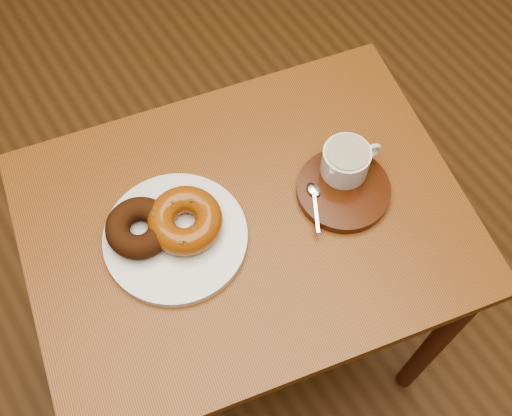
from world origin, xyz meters
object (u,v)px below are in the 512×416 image
donut_plate (176,237)px  saucer (343,190)px  cafe_table (247,247)px  coffee_cup (346,160)px

donut_plate → saucer: 0.29m
cafe_table → coffee_cup: coffee_cup is taller
cafe_table → saucer: (0.16, -0.05, 0.12)m
cafe_table → coffee_cup: bearing=6.7°
cafe_table → donut_plate: donut_plate is taller
donut_plate → coffee_cup: (0.30, -0.05, 0.04)m
cafe_table → saucer: 0.21m
cafe_table → coffee_cup: 0.24m
cafe_table → saucer: size_ratio=5.25×
cafe_table → coffee_cup: size_ratio=7.82×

